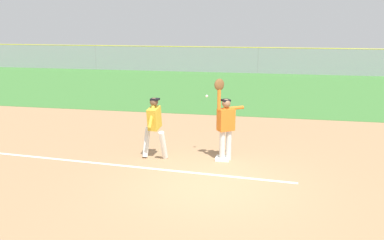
# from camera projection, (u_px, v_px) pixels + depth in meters

# --- Properties ---
(ground_plane) EXTENTS (68.61, 68.61, 0.00)m
(ground_plane) POSITION_uv_depth(u_px,v_px,m) (213.00, 185.00, 9.89)
(ground_plane) COLOR #A37A54
(outfield_grass) EXTENTS (49.79, 14.21, 0.01)m
(outfield_grass) POSITION_uv_depth(u_px,v_px,m) (252.00, 89.00, 23.70)
(outfield_grass) COLOR #3D7533
(outfield_grass) RESTS_ON ground_plane
(chalk_foul_line) EXTENTS (11.97, 1.04, 0.01)m
(chalk_foul_line) POSITION_uv_depth(u_px,v_px,m) (74.00, 161.00, 11.60)
(chalk_foul_line) COLOR white
(chalk_foul_line) RESTS_ON ground_plane
(first_base) EXTENTS (0.38, 0.38, 0.08)m
(first_base) POSITION_uv_depth(u_px,v_px,m) (223.00, 158.00, 11.68)
(first_base) COLOR white
(first_base) RESTS_ON ground_plane
(fielder) EXTENTS (0.79, 0.61, 2.28)m
(fielder) POSITION_uv_depth(u_px,v_px,m) (225.00, 121.00, 11.39)
(fielder) COLOR silver
(fielder) RESTS_ON ground_plane
(runner) EXTENTS (0.73, 0.85, 1.72)m
(runner) POSITION_uv_depth(u_px,v_px,m) (154.00, 124.00, 11.61)
(runner) COLOR white
(runner) RESTS_ON ground_plane
(baseball) EXTENTS (0.07, 0.07, 0.07)m
(baseball) POSITION_uv_depth(u_px,v_px,m) (207.00, 96.00, 11.71)
(baseball) COLOR white
(outfield_fence) EXTENTS (49.87, 0.08, 1.87)m
(outfield_fence) POSITION_uv_depth(u_px,v_px,m) (258.00, 60.00, 30.26)
(outfield_fence) COLOR #93999E
(outfield_fence) RESTS_ON ground_plane
(parked_car_white) EXTENTS (4.46, 2.23, 1.25)m
(parked_car_white) POSITION_uv_depth(u_px,v_px,m) (169.00, 59.00, 34.46)
(parked_car_white) COLOR white
(parked_car_white) RESTS_ON ground_plane
(parked_car_blue) EXTENTS (4.46, 2.24, 1.25)m
(parked_car_blue) POSITION_uv_depth(u_px,v_px,m) (238.00, 60.00, 33.04)
(parked_car_blue) COLOR #23389E
(parked_car_blue) RESTS_ON ground_plane
(parked_car_black) EXTENTS (4.48, 2.27, 1.25)m
(parked_car_black) POSITION_uv_depth(u_px,v_px,m) (322.00, 62.00, 32.14)
(parked_car_black) COLOR black
(parked_car_black) RESTS_ON ground_plane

